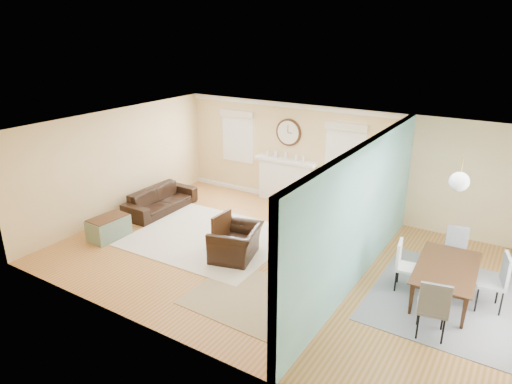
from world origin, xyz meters
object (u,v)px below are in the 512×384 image
eames_chair (236,243)px  credenza (370,224)px  sofa (161,200)px  dining_table (447,283)px  green_chair (348,211)px

eames_chair → credenza: bearing=122.3°
sofa → dining_table: 6.88m
green_chair → credenza: bearing=-175.3°
eames_chair → credenza: 2.94m
sofa → eames_chair: eames_chair is taller
dining_table → credenza: bearing=48.8°
sofa → credenza: bearing=-77.8°
eames_chair → dining_table: 3.91m
sofa → credenza: credenza is taller
eames_chair → dining_table: bearing=85.1°
green_chair → dining_table: (2.53, -1.95, -0.07)m
eames_chair → credenza: credenza is taller
credenza → dining_table: bearing=-38.4°
green_chair → sofa: bearing=60.4°
green_chair → credenza: (0.67, -0.47, 0.03)m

